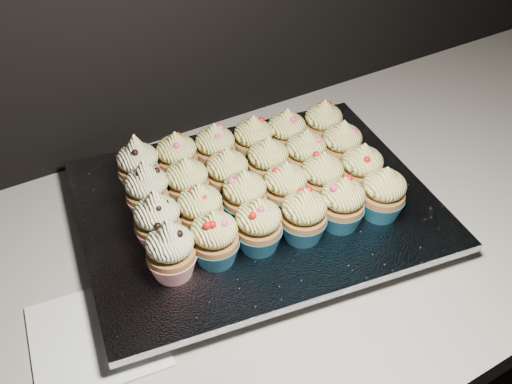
% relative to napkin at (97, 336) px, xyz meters
% --- Properties ---
extents(worktop, '(2.44, 0.64, 0.04)m').
position_rel_napkin_xyz_m(worktop, '(0.08, 0.05, -0.02)').
color(worktop, beige).
rests_on(worktop, cabinet).
extents(napkin, '(0.17, 0.17, 0.00)m').
position_rel_napkin_xyz_m(napkin, '(0.00, 0.00, 0.00)').
color(napkin, white).
rests_on(napkin, worktop).
extents(baking_tray, '(0.51, 0.42, 0.02)m').
position_rel_napkin_xyz_m(baking_tray, '(0.28, 0.09, 0.01)').
color(baking_tray, black).
rests_on(baking_tray, worktop).
extents(foil_lining, '(0.56, 0.47, 0.01)m').
position_rel_napkin_xyz_m(foil_lining, '(0.28, 0.09, 0.03)').
color(foil_lining, silver).
rests_on(foil_lining, baking_tray).
extents(cupcake_0, '(0.06, 0.06, 0.10)m').
position_rel_napkin_xyz_m(cupcake_0, '(0.11, 0.02, 0.07)').
color(cupcake_0, '#B2181E').
rests_on(cupcake_0, foil_lining).
extents(cupcake_1, '(0.06, 0.06, 0.08)m').
position_rel_napkin_xyz_m(cupcake_1, '(0.17, 0.01, 0.07)').
color(cupcake_1, '#195878').
rests_on(cupcake_1, foil_lining).
extents(cupcake_2, '(0.06, 0.06, 0.08)m').
position_rel_napkin_xyz_m(cupcake_2, '(0.23, 0.00, 0.07)').
color(cupcake_2, '#195878').
rests_on(cupcake_2, foil_lining).
extents(cupcake_3, '(0.06, 0.06, 0.08)m').
position_rel_napkin_xyz_m(cupcake_3, '(0.29, -0.01, 0.07)').
color(cupcake_3, '#195878').
rests_on(cupcake_3, foil_lining).
extents(cupcake_4, '(0.06, 0.06, 0.08)m').
position_rel_napkin_xyz_m(cupcake_4, '(0.35, -0.02, 0.07)').
color(cupcake_4, '#195878').
rests_on(cupcake_4, foil_lining).
extents(cupcake_5, '(0.06, 0.06, 0.08)m').
position_rel_napkin_xyz_m(cupcake_5, '(0.41, -0.03, 0.07)').
color(cupcake_5, '#195878').
rests_on(cupcake_5, foil_lining).
extents(cupcake_6, '(0.06, 0.06, 0.10)m').
position_rel_napkin_xyz_m(cupcake_6, '(0.12, 0.08, 0.07)').
color(cupcake_6, '#B2181E').
rests_on(cupcake_6, foil_lining).
extents(cupcake_7, '(0.06, 0.06, 0.08)m').
position_rel_napkin_xyz_m(cupcake_7, '(0.18, 0.07, 0.07)').
color(cupcake_7, '#195878').
rests_on(cupcake_7, foil_lining).
extents(cupcake_8, '(0.06, 0.06, 0.08)m').
position_rel_napkin_xyz_m(cupcake_8, '(0.24, 0.06, 0.07)').
color(cupcake_8, '#195878').
rests_on(cupcake_8, foil_lining).
extents(cupcake_9, '(0.06, 0.06, 0.08)m').
position_rel_napkin_xyz_m(cupcake_9, '(0.30, 0.05, 0.07)').
color(cupcake_9, '#195878').
rests_on(cupcake_9, foil_lining).
extents(cupcake_10, '(0.06, 0.06, 0.08)m').
position_rel_napkin_xyz_m(cupcake_10, '(0.36, 0.04, 0.07)').
color(cupcake_10, '#195878').
rests_on(cupcake_10, foil_lining).
extents(cupcake_11, '(0.06, 0.06, 0.08)m').
position_rel_napkin_xyz_m(cupcake_11, '(0.42, 0.03, 0.07)').
color(cupcake_11, '#195878').
rests_on(cupcake_11, foil_lining).
extents(cupcake_12, '(0.06, 0.06, 0.10)m').
position_rel_napkin_xyz_m(cupcake_12, '(0.13, 0.14, 0.07)').
color(cupcake_12, '#B2181E').
rests_on(cupcake_12, foil_lining).
extents(cupcake_13, '(0.06, 0.06, 0.08)m').
position_rel_napkin_xyz_m(cupcake_13, '(0.19, 0.13, 0.07)').
color(cupcake_13, '#195878').
rests_on(cupcake_13, foil_lining).
extents(cupcake_14, '(0.06, 0.06, 0.08)m').
position_rel_napkin_xyz_m(cupcake_14, '(0.25, 0.12, 0.07)').
color(cupcake_14, '#195878').
rests_on(cupcake_14, foil_lining).
extents(cupcake_15, '(0.06, 0.06, 0.08)m').
position_rel_napkin_xyz_m(cupcake_15, '(0.31, 0.11, 0.07)').
color(cupcake_15, '#195878').
rests_on(cupcake_15, foil_lining).
extents(cupcake_16, '(0.06, 0.06, 0.08)m').
position_rel_napkin_xyz_m(cupcake_16, '(0.37, 0.10, 0.07)').
color(cupcake_16, '#195878').
rests_on(cupcake_16, foil_lining).
extents(cupcake_17, '(0.06, 0.06, 0.08)m').
position_rel_napkin_xyz_m(cupcake_17, '(0.43, 0.09, 0.07)').
color(cupcake_17, '#195878').
rests_on(cupcake_17, foil_lining).
extents(cupcake_18, '(0.06, 0.06, 0.10)m').
position_rel_napkin_xyz_m(cupcake_18, '(0.14, 0.20, 0.07)').
color(cupcake_18, '#B2181E').
rests_on(cupcake_18, foil_lining).
extents(cupcake_19, '(0.06, 0.06, 0.08)m').
position_rel_napkin_xyz_m(cupcake_19, '(0.20, 0.19, 0.07)').
color(cupcake_19, '#195878').
rests_on(cupcake_19, foil_lining).
extents(cupcake_20, '(0.06, 0.06, 0.08)m').
position_rel_napkin_xyz_m(cupcake_20, '(0.26, 0.18, 0.07)').
color(cupcake_20, '#195878').
rests_on(cupcake_20, foil_lining).
extents(cupcake_21, '(0.06, 0.06, 0.08)m').
position_rel_napkin_xyz_m(cupcake_21, '(0.32, 0.17, 0.07)').
color(cupcake_21, '#195878').
rests_on(cupcake_21, foil_lining).
extents(cupcake_22, '(0.06, 0.06, 0.08)m').
position_rel_napkin_xyz_m(cupcake_22, '(0.38, 0.16, 0.07)').
color(cupcake_22, '#195878').
rests_on(cupcake_22, foil_lining).
extents(cupcake_23, '(0.06, 0.06, 0.08)m').
position_rel_napkin_xyz_m(cupcake_23, '(0.44, 0.15, 0.07)').
color(cupcake_23, '#195878').
rests_on(cupcake_23, foil_lining).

